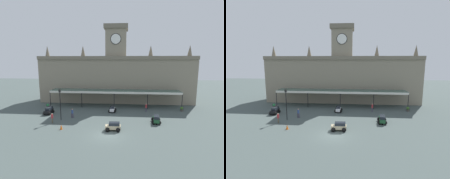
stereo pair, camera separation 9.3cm
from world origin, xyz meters
TOP-DOWN VIEW (x-y plane):
  - ground_plane at (0.00, 0.00)m, footprint 140.00×140.00m
  - station_building at (-0.00, 20.84)m, footprint 36.67×7.02m
  - entrance_canopy at (0.00, 15.11)m, footprint 28.37×3.26m
  - car_white_sedan at (-0.15, 11.06)m, footprint 1.57×2.08m
  - car_black_estate at (-12.23, 8.74)m, footprint 1.63×2.30m
  - car_beige_estate at (0.73, 1.69)m, footprint 2.29×1.61m
  - car_green_estate at (7.52, 5.49)m, footprint 1.67×2.32m
  - pedestrian_near_entrance at (-9.49, 3.98)m, footprint 0.34×0.37m
  - pedestrian_crossing_forecourt at (6.56, 11.77)m, footprint 0.34×0.39m
  - pedestrian_beside_cars at (-7.02, 6.92)m, footprint 0.39×0.34m
  - victorian_lamppost at (-8.62, 5.55)m, footprint 0.30×0.30m
  - traffic_cone at (-7.05, 1.52)m, footprint 0.40×0.40m
  - planter_by_canopy at (-14.24, 12.66)m, footprint 0.60×0.60m
  - planter_forecourt_centre at (13.75, 12.61)m, footprint 0.60×0.60m

SIDE VIEW (x-z plane):
  - ground_plane at x=0.00m, z-range 0.00..0.00m
  - traffic_cone at x=-7.05m, z-range 0.00..0.73m
  - planter_by_canopy at x=-14.24m, z-range 0.01..0.97m
  - planter_forecourt_centre at x=13.75m, z-range 0.01..0.97m
  - car_white_sedan at x=-0.15m, z-range -0.09..1.10m
  - car_black_estate at x=-12.23m, z-range -0.07..1.20m
  - car_beige_estate at x=0.73m, z-range -0.07..1.20m
  - car_green_estate at x=7.52m, z-range -0.07..1.20m
  - pedestrian_near_entrance at x=-9.49m, z-range 0.07..1.74m
  - pedestrian_crossing_forecourt at x=6.56m, z-range 0.07..1.74m
  - pedestrian_beside_cars at x=-7.02m, z-range 0.07..1.74m
  - victorian_lamppost at x=-8.62m, z-range 0.62..6.06m
  - entrance_canopy at x=0.00m, z-range 1.71..5.40m
  - station_building at x=0.00m, z-range -3.00..15.31m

